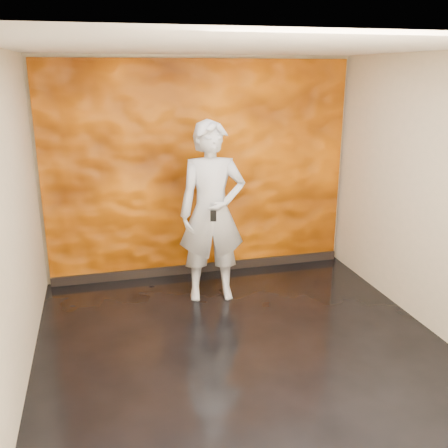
{
  "coord_description": "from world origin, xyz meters",
  "views": [
    {
      "loc": [
        -1.28,
        -4.23,
        2.61
      ],
      "look_at": [
        0.01,
        0.78,
        1.02
      ],
      "focal_mm": 40.0,
      "sensor_mm": 36.0,
      "label": 1
    }
  ],
  "objects": [
    {
      "name": "man",
      "position": [
        -0.03,
        1.14,
        1.05
      ],
      "size": [
        0.82,
        0.58,
        2.1
      ],
      "primitive_type": "imported",
      "rotation": [
        0.0,
        0.0,
        -0.11
      ],
      "color": "#91959E",
      "rests_on": "ground"
    },
    {
      "name": "feature_wall",
      "position": [
        0.0,
        1.96,
        1.38
      ],
      "size": [
        3.9,
        0.06,
        2.75
      ],
      "primitive_type": "cube",
      "color": "orange",
      "rests_on": "ground"
    },
    {
      "name": "baseboard",
      "position": [
        0.0,
        1.92,
        0.06
      ],
      "size": [
        3.9,
        0.04,
        0.12
      ],
      "primitive_type": "cube",
      "color": "black",
      "rests_on": "ground"
    },
    {
      "name": "phone",
      "position": [
        -0.09,
        0.84,
        1.1
      ],
      "size": [
        0.07,
        0.03,
        0.12
      ],
      "primitive_type": "cube",
      "rotation": [
        0.0,
        0.0,
        -0.31
      ],
      "color": "black",
      "rests_on": "man"
    },
    {
      "name": "room",
      "position": [
        0.0,
        0.0,
        1.4
      ],
      "size": [
        4.02,
        4.02,
        2.81
      ],
      "color": "black",
      "rests_on": "ground"
    }
  ]
}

